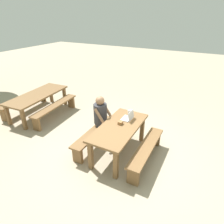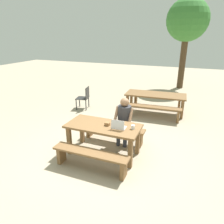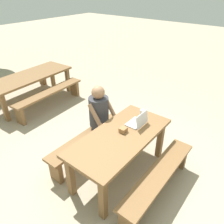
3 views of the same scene
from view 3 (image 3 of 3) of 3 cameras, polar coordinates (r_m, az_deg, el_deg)
ground_plane at (r=3.69m, az=1.97°, el=-15.50°), size 30.00×30.00×0.00m
picnic_table_front at (r=3.26m, az=2.17°, el=-7.83°), size 1.71×0.80×0.75m
bench_near at (r=3.24m, az=12.08°, el=-16.64°), size 1.67×0.30×0.43m
bench_far at (r=3.80m, az=-6.15°, el=-7.46°), size 1.67×0.30×0.43m
laptop at (r=3.41m, az=6.79°, el=-2.54°), size 0.30×0.25×0.22m
small_pouch at (r=3.24m, az=2.95°, el=-4.72°), size 0.11×0.09×0.07m
coffee_mug at (r=3.67m, az=7.96°, el=-0.08°), size 0.08×0.08×0.09m
person_seated at (r=3.72m, az=-3.11°, el=-0.53°), size 0.45×0.43×1.25m
picnic_table_mid at (r=5.81m, az=-20.79°, el=8.18°), size 2.15×0.96×0.70m
bench_mid_south at (r=5.41m, az=-16.11°, el=4.25°), size 1.91×0.41×0.46m
bench_mid_north at (r=6.44m, az=-23.88°, el=7.12°), size 1.91×0.41×0.46m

